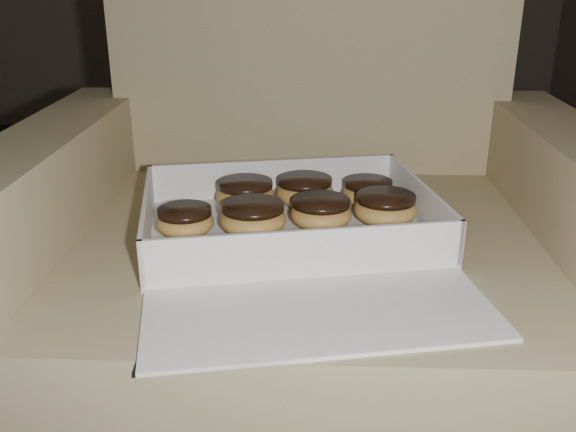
% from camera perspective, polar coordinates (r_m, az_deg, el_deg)
% --- Properties ---
extents(armchair, '(0.87, 0.74, 0.91)m').
position_cam_1_polar(armchair, '(1.03, 1.68, -6.10)').
color(armchair, tan).
rests_on(armchair, floor).
extents(bakery_box, '(0.47, 0.53, 0.07)m').
position_cam_1_polar(bakery_box, '(0.87, 0.64, -1.88)').
color(bakery_box, white).
rests_on(bakery_box, armchair).
extents(donut_a, '(0.08, 0.08, 0.04)m').
position_cam_1_polar(donut_a, '(1.00, 7.12, 2.17)').
color(donut_a, '#BC9241').
rests_on(donut_a, bakery_box).
extents(donut_b, '(0.09, 0.09, 0.04)m').
position_cam_1_polar(donut_b, '(0.90, 2.96, 0.33)').
color(donut_b, '#BC9241').
rests_on(donut_b, bakery_box).
extents(donut_c, '(0.09, 0.09, 0.05)m').
position_cam_1_polar(donut_c, '(0.93, 8.65, 0.68)').
color(donut_c, '#BC9241').
rests_on(donut_c, bakery_box).
extents(donut_d, '(0.09, 0.09, 0.04)m').
position_cam_1_polar(donut_d, '(0.99, 1.51, 2.28)').
color(donut_d, '#BC9241').
rests_on(donut_d, bakery_box).
extents(donut_e, '(0.08, 0.08, 0.04)m').
position_cam_1_polar(donut_e, '(0.89, -9.13, -0.42)').
color(donut_e, '#BC9241').
rests_on(donut_e, bakery_box).
extents(donut_f, '(0.09, 0.09, 0.05)m').
position_cam_1_polar(donut_f, '(0.88, -3.11, -0.16)').
color(donut_f, '#BC9241').
rests_on(donut_f, bakery_box).
extents(donut_g, '(0.09, 0.09, 0.04)m').
position_cam_1_polar(donut_g, '(0.98, -3.80, 1.98)').
color(donut_g, '#BC9241').
rests_on(donut_g, bakery_box).
extents(crumb_a, '(0.01, 0.01, 0.00)m').
position_cam_1_polar(crumb_a, '(0.88, -3.57, -1.84)').
color(crumb_a, black).
rests_on(crumb_a, bakery_box).
extents(crumb_b, '(0.01, 0.01, 0.00)m').
position_cam_1_polar(crumb_b, '(0.85, 3.32, -2.70)').
color(crumb_b, black).
rests_on(crumb_b, bakery_box).
extents(crumb_c, '(0.01, 0.01, 0.00)m').
position_cam_1_polar(crumb_c, '(0.87, 2.64, -1.96)').
color(crumb_c, black).
rests_on(crumb_c, bakery_box).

